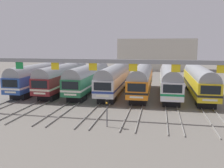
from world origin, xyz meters
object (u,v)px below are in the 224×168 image
Objects in this scene: commuter_train_blue at (40,76)px; yard_signal_mast at (107,108)px; commuter_train_maroon at (64,76)px; catenary_gantry at (93,68)px; commuter_train_green at (89,77)px; commuter_train_orange at (142,78)px; commuter_train_silver at (115,77)px; commuter_train_white at (170,79)px; commuter_train_yellow at (199,80)px.

yard_signal_mast is (15.31, -16.50, -0.74)m from commuter_train_blue.
commuter_train_maroon is 16.32m from catenary_gantry.
commuter_train_maroon is at bearing 180.00° from commuter_train_green.
commuter_train_green is at bearing 180.00° from commuter_train_orange.
commuter_train_maroon is 8.75m from commuter_train_silver.
commuter_train_silver and commuter_train_white have the same top height.
commuter_train_yellow is 19.03m from catenary_gantry.
catenary_gantry reaches higher than commuter_train_yellow.
commuter_train_yellow is (4.37, -0.00, -0.00)m from commuter_train_white.
commuter_train_green is 1.00× the size of commuter_train_yellow.
commuter_train_green is 4.37m from commuter_train_silver.
commuter_train_orange is at bearing 0.00° from commuter_train_blue.
commuter_train_blue is at bearing 180.00° from commuter_train_orange.
commuter_train_green and commuter_train_orange have the same top height.
yard_signal_mast is at bearing -111.68° from commuter_train_white.
commuter_train_maroon and commuter_train_silver have the same top height.
commuter_train_yellow is at bearing 56.47° from yard_signal_mast.
commuter_train_maroon is at bearing 122.94° from catenary_gantry.
commuter_train_blue is 1.00× the size of commuter_train_orange.
commuter_train_yellow is 6.48× the size of yard_signal_mast.
commuter_train_blue is 8.75m from commuter_train_green.
commuter_train_maroon is 6.48× the size of yard_signal_mast.
commuter_train_maroon is 1.00× the size of commuter_train_silver.
yard_signal_mast is (-10.93, -16.50, -0.73)m from commuter_train_yellow.
commuter_train_green is at bearing 111.68° from yard_signal_mast.
commuter_train_yellow is at bearing -0.02° from commuter_train_silver.
yard_signal_mast is at bearing -56.47° from commuter_train_maroon.
yard_signal_mast is (10.93, -16.50, -0.74)m from commuter_train_maroon.
catenary_gantry is at bearing -107.95° from commuter_train_orange.
commuter_train_orange is (8.75, 0.00, 0.00)m from commuter_train_green.
commuter_train_silver is 16.66m from yard_signal_mast.
catenary_gantry is (4.37, -13.50, 2.77)m from commuter_train_green.
commuter_train_silver is at bearing 0.00° from commuter_train_maroon.
commuter_train_green reaches higher than commuter_train_yellow.
commuter_train_maroon reaches higher than yard_signal_mast.
yard_signal_mast is at bearing -82.45° from commuter_train_silver.
commuter_train_maroon is 0.57× the size of catenary_gantry.
commuter_train_green is 13.12m from commuter_train_white.
commuter_train_yellow is at bearing -0.06° from commuter_train_white.
commuter_train_orange is 16.66m from yard_signal_mast.
commuter_train_blue is 17.49m from commuter_train_orange.
commuter_train_yellow is 19.81m from yard_signal_mast.
commuter_train_orange is at bearing 0.00° from commuter_train_green.
yard_signal_mast is at bearing -68.32° from commuter_train_green.
commuter_train_maroon and commuter_train_orange have the same top height.
commuter_train_blue is at bearing 180.00° from commuter_train_white.
commuter_train_silver is at bearing 90.00° from catenary_gantry.
commuter_train_maroon is 17.49m from commuter_train_white.
commuter_train_green and commuter_train_silver have the same top height.
commuter_train_maroon is 1.00× the size of commuter_train_yellow.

